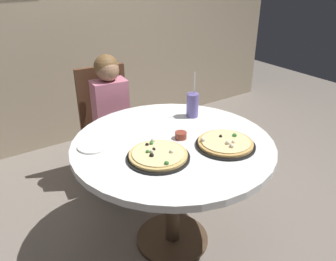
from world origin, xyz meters
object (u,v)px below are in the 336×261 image
object	(u,v)px
chair_wooden	(107,119)
sauce_bowl	(181,135)
pizza_veggie	(158,155)
pizza_cheese	(225,143)
diner_child	(116,133)
soda_cup	(193,105)
plate_small	(94,146)
dining_table	(173,157)

from	to	relation	value
chair_wooden	sauce_bowl	xyz separation A→B (m)	(0.05, -0.95, 0.24)
pizza_veggie	pizza_cheese	world-z (taller)	pizza_cheese
diner_child	soda_cup	bearing A→B (deg)	-59.75
pizza_cheese	soda_cup	world-z (taller)	soda_cup
chair_wooden	diner_child	bearing A→B (deg)	-95.30
soda_cup	sauce_bowl	size ratio (longest dim) A/B	4.40
diner_child	pizza_cheese	bearing A→B (deg)	-77.30
plate_small	chair_wooden	bearing A→B (deg)	61.23
dining_table	pizza_veggie	bearing A→B (deg)	-147.21
pizza_veggie	pizza_cheese	xyz separation A→B (m)	(0.38, -0.10, -0.00)
pizza_cheese	chair_wooden	bearing A→B (deg)	99.96
diner_child	plate_small	xyz separation A→B (m)	(-0.40, -0.57, 0.27)
pizza_cheese	diner_child	bearing A→B (deg)	102.70
dining_table	diner_child	bearing A→B (deg)	90.57
dining_table	pizza_cheese	xyz separation A→B (m)	(0.21, -0.21, 0.12)
diner_child	sauce_bowl	bearing A→B (deg)	-84.92
dining_table	soda_cup	world-z (taller)	soda_cup
soda_cup	plate_small	bearing A→B (deg)	-178.08
chair_wooden	soda_cup	xyz separation A→B (m)	(0.30, -0.73, 0.30)
dining_table	soda_cup	bearing A→B (deg)	35.36
chair_wooden	sauce_bowl	distance (m)	0.98
sauce_bowl	soda_cup	bearing A→B (deg)	40.65
chair_wooden	plate_small	world-z (taller)	chair_wooden
soda_cup	sauce_bowl	distance (m)	0.34
diner_child	sauce_bowl	distance (m)	0.82
pizza_veggie	chair_wooden	bearing A→B (deg)	80.38
pizza_veggie	soda_cup	xyz separation A→B (m)	(0.48, 0.33, 0.06)
diner_child	pizza_veggie	bearing A→B (deg)	-100.50
pizza_cheese	plate_small	xyz separation A→B (m)	(-0.62, 0.41, -0.01)
pizza_veggie	diner_child	bearing A→B (deg)	79.50
dining_table	plate_small	size ratio (longest dim) A/B	6.50
pizza_veggie	plate_small	size ratio (longest dim) A/B	1.88
pizza_cheese	soda_cup	bearing A→B (deg)	77.13
pizza_veggie	sauce_bowl	bearing A→B (deg)	26.50
dining_table	sauce_bowl	xyz separation A→B (m)	(0.06, 0.01, 0.12)
dining_table	chair_wooden	xyz separation A→B (m)	(0.01, 0.95, -0.12)
dining_table	pizza_veggie	xyz separation A→B (m)	(-0.17, -0.11, 0.12)
sauce_bowl	chair_wooden	bearing A→B (deg)	93.09
chair_wooden	soda_cup	size ratio (longest dim) A/B	3.09
soda_cup	pizza_cheese	bearing A→B (deg)	-102.87
diner_child	pizza_cheese	world-z (taller)	diner_child
plate_small	dining_table	bearing A→B (deg)	-26.00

